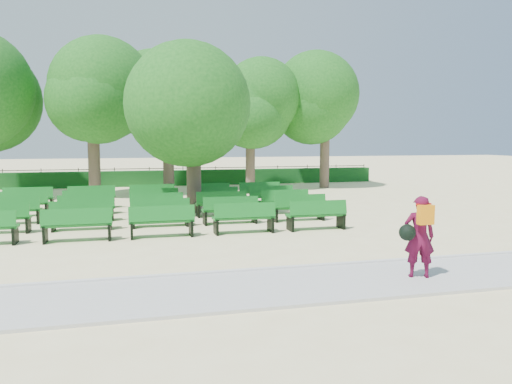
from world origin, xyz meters
TOP-DOWN VIEW (x-y plane):
  - ground at (0.00, 0.00)m, footprint 120.00×120.00m
  - paving at (0.00, -7.40)m, footprint 30.00×2.20m
  - curb at (0.00, -6.25)m, footprint 30.00×0.12m
  - hedge at (0.00, 14.00)m, footprint 26.00×0.70m
  - fence at (0.00, 14.40)m, footprint 26.00×0.10m
  - tree_line at (0.00, 10.00)m, footprint 21.80×6.80m
  - bench_array at (-1.32, 1.47)m, footprint 1.84×0.71m
  - tree_among at (0.15, 2.64)m, footprint 5.03×5.03m
  - person at (3.17, -7.53)m, footprint 0.79×0.55m

SIDE VIEW (x-z plane):
  - ground at x=0.00m, z-range 0.00..0.00m
  - fence at x=0.00m, z-range -0.51..0.51m
  - tree_line at x=0.00m, z-range -3.52..3.52m
  - paving at x=0.00m, z-range 0.00..0.06m
  - curb at x=0.00m, z-range 0.00..0.10m
  - bench_array at x=-1.32m, z-range -0.47..0.66m
  - hedge at x=0.00m, z-range 0.00..0.90m
  - person at x=3.17m, z-range 0.09..1.68m
  - tree_among at x=0.15m, z-range 1.06..7.77m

